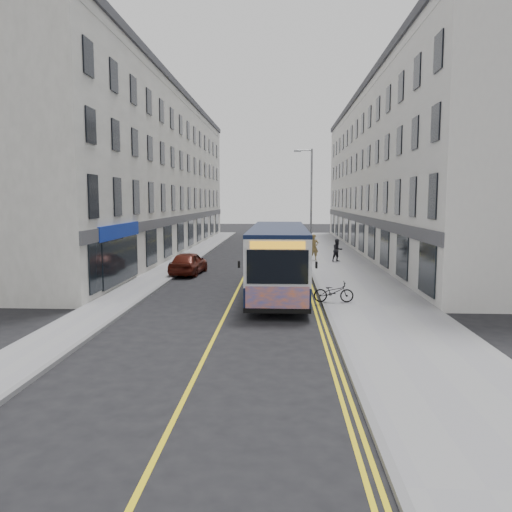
# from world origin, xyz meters

# --- Properties ---
(ground) EXTENTS (140.00, 140.00, 0.00)m
(ground) POSITION_xyz_m (0.00, 0.00, 0.00)
(ground) COLOR black
(ground) RESTS_ON ground
(pavement_east) EXTENTS (4.50, 64.00, 0.12)m
(pavement_east) POSITION_xyz_m (6.25, 12.00, 0.06)
(pavement_east) COLOR gray
(pavement_east) RESTS_ON ground
(pavement_west) EXTENTS (2.00, 64.00, 0.12)m
(pavement_west) POSITION_xyz_m (-5.00, 12.00, 0.06)
(pavement_west) COLOR gray
(pavement_west) RESTS_ON ground
(kerb_east) EXTENTS (0.18, 64.00, 0.13)m
(kerb_east) POSITION_xyz_m (4.00, 12.00, 0.07)
(kerb_east) COLOR slate
(kerb_east) RESTS_ON ground
(kerb_west) EXTENTS (0.18, 64.00, 0.13)m
(kerb_west) POSITION_xyz_m (-4.00, 12.00, 0.07)
(kerb_west) COLOR slate
(kerb_west) RESTS_ON ground
(road_centre_line) EXTENTS (0.12, 64.00, 0.01)m
(road_centre_line) POSITION_xyz_m (0.00, 12.00, 0.00)
(road_centre_line) COLOR yellow
(road_centre_line) RESTS_ON ground
(road_dbl_yellow_inner) EXTENTS (0.10, 64.00, 0.01)m
(road_dbl_yellow_inner) POSITION_xyz_m (3.55, 12.00, 0.00)
(road_dbl_yellow_inner) COLOR yellow
(road_dbl_yellow_inner) RESTS_ON ground
(road_dbl_yellow_outer) EXTENTS (0.10, 64.00, 0.01)m
(road_dbl_yellow_outer) POSITION_xyz_m (3.75, 12.00, 0.00)
(road_dbl_yellow_outer) COLOR yellow
(road_dbl_yellow_outer) RESTS_ON ground
(terrace_east) EXTENTS (6.00, 46.00, 13.00)m
(terrace_east) POSITION_xyz_m (11.50, 21.00, 6.50)
(terrace_east) COLOR silver
(terrace_east) RESTS_ON ground
(terrace_west) EXTENTS (6.00, 46.00, 13.00)m
(terrace_west) POSITION_xyz_m (-9.00, 21.00, 6.50)
(terrace_west) COLOR silver
(terrace_west) RESTS_ON ground
(streetlamp) EXTENTS (1.32, 0.18, 8.00)m
(streetlamp) POSITION_xyz_m (4.17, 14.00, 4.38)
(streetlamp) COLOR gray
(streetlamp) RESTS_ON ground
(city_bus) EXTENTS (2.57, 11.00, 3.20)m
(city_bus) POSITION_xyz_m (2.03, 1.74, 1.75)
(city_bus) COLOR black
(city_bus) RESTS_ON ground
(bicycle) EXTENTS (1.69, 0.61, 0.89)m
(bicycle) POSITION_xyz_m (4.40, -0.66, 0.56)
(bicycle) COLOR black
(bicycle) RESTS_ON pavement_east
(pedestrian_near) EXTENTS (0.76, 0.58, 1.87)m
(pedestrian_near) POSITION_xyz_m (4.49, 14.08, 1.06)
(pedestrian_near) COLOR olive
(pedestrian_near) RESTS_ON pavement_east
(pedestrian_far) EXTENTS (0.95, 0.87, 1.60)m
(pedestrian_far) POSITION_xyz_m (6.10, 13.44, 0.92)
(pedestrian_far) COLOR black
(pedestrian_far) RESTS_ON pavement_east
(car_white) EXTENTS (1.72, 4.22, 1.36)m
(car_white) POSITION_xyz_m (3.20, 22.90, 0.68)
(car_white) COLOR silver
(car_white) RESTS_ON ground
(car_maroon) EXTENTS (1.95, 4.15, 1.37)m
(car_maroon) POSITION_xyz_m (-3.40, 7.69, 0.69)
(car_maroon) COLOR #51160D
(car_maroon) RESTS_ON ground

